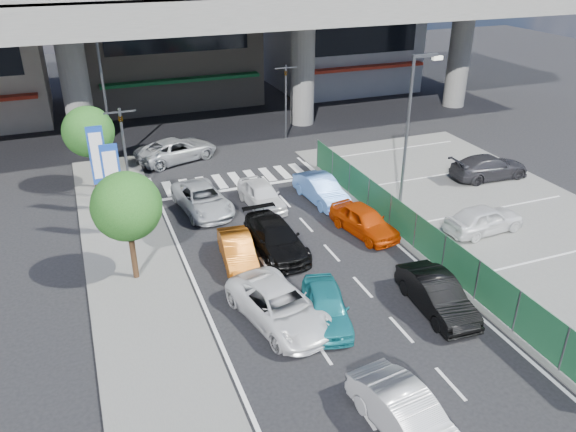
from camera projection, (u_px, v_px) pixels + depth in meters
name	position (u px, v px, depth m)	size (l,w,h in m)	color
ground	(327.00, 295.00, 22.59)	(120.00, 120.00, 0.00)	black
parking_lot	(512.00, 227.00, 27.81)	(12.00, 28.00, 0.06)	#5C5C5A
sidewalk_left	(137.00, 278.00, 23.63)	(4.00, 30.00, 0.12)	#5C5C5A
fence_run	(428.00, 241.00, 24.74)	(0.16, 22.00, 1.80)	#1C5431
expressway	(192.00, 8.00, 37.04)	(64.00, 14.00, 10.75)	slate
building_center	(164.00, 10.00, 46.77)	(14.00, 10.90, 15.00)	gray
building_east	(341.00, 21.00, 51.78)	(12.00, 10.90, 12.00)	gray
traffic_light_left	(122.00, 132.00, 28.84)	(1.60, 1.24, 5.20)	#595B60
traffic_light_right	(286.00, 83.00, 38.47)	(1.60, 1.24, 5.20)	#595B60
street_lamp_right	(411.00, 121.00, 27.80)	(1.65, 0.22, 8.00)	#595B60
street_lamp_left	(107.00, 90.00, 33.44)	(1.65, 0.22, 8.00)	#595B60
signboard_near	(112.00, 179.00, 25.56)	(0.80, 0.14, 4.70)	#595B60
signboard_far	(98.00, 158.00, 27.94)	(0.80, 0.14, 4.70)	#595B60
tree_near	(127.00, 207.00, 22.15)	(2.80, 2.80, 4.80)	#382314
tree_far	(88.00, 132.00, 30.66)	(2.80, 2.80, 4.80)	#382314
hatch_white_back_mid	(407.00, 416.00, 15.99)	(1.46, 4.19, 1.38)	silver
sedan_white_mid_left	(280.00, 306.00, 20.75)	(2.29, 4.97, 1.38)	white
taxi_teal_mid	(326.00, 306.00, 20.81)	(1.53, 3.80, 1.29)	teal
hatch_black_mid_right	(437.00, 295.00, 21.40)	(1.46, 4.19, 1.38)	black
taxi_orange_left	(237.00, 250.00, 24.59)	(1.31, 3.75, 1.23)	#BC5C13
sedan_black_mid	(276.00, 238.00, 25.47)	(1.93, 4.76, 1.38)	black
taxi_orange_right	(364.00, 221.00, 27.01)	(1.63, 4.05, 1.38)	#C83A05
wagon_silver_front_left	(202.00, 199.00, 29.29)	(2.20, 4.78, 1.33)	#AFB4B8
sedan_white_front_mid	(262.00, 195.00, 29.71)	(1.63, 4.05, 1.38)	white
kei_truck_front_right	(321.00, 190.00, 30.34)	(1.46, 4.19, 1.38)	#5B94F0
crossing_wagon_silver	(177.00, 150.00, 35.91)	(2.41, 5.22, 1.45)	#9DA1A5
parked_sedan_white	(484.00, 219.00, 27.05)	(1.63, 4.05, 1.38)	silver
parked_sedan_dgrey	(489.00, 167.00, 33.15)	(1.95, 4.79, 1.39)	#2B2A2E
traffic_cone	(398.00, 213.00, 28.44)	(0.33, 0.33, 0.64)	red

